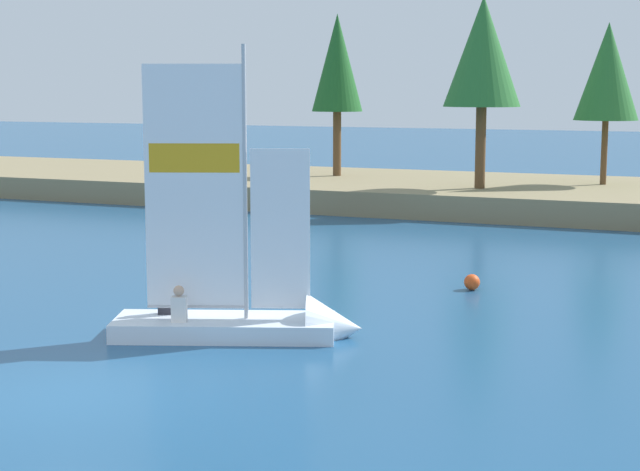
# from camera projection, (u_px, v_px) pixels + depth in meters

# --- Properties ---
(ground_plane) EXTENTS (200.00, 200.00, 0.00)m
(ground_plane) POSITION_uv_depth(u_px,v_px,m) (71.00, 394.00, 15.53)
(ground_plane) COLOR navy
(shore_bank) EXTENTS (80.00, 10.41, 0.92)m
(shore_bank) POSITION_uv_depth(u_px,v_px,m) (482.00, 194.00, 40.06)
(shore_bank) COLOR #897A56
(shore_bank) RESTS_ON ground
(shoreline_tree_left) EXTENTS (2.16, 2.16, 6.85)m
(shoreline_tree_left) POSITION_uv_depth(u_px,v_px,m) (337.00, 64.00, 42.57)
(shoreline_tree_left) COLOR brown
(shoreline_tree_left) RESTS_ON shore_bank
(shoreline_tree_midleft) EXTENTS (2.86, 2.86, 7.10)m
(shoreline_tree_midleft) POSITION_uv_depth(u_px,v_px,m) (483.00, 53.00, 37.12)
(shoreline_tree_midleft) COLOR brown
(shoreline_tree_midleft) RESTS_ON shore_bank
(shoreline_tree_centre) EXTENTS (2.46, 2.46, 6.25)m
(shoreline_tree_centre) POSITION_uv_depth(u_px,v_px,m) (607.00, 72.00, 38.72)
(shoreline_tree_centre) COLOR brown
(shoreline_tree_centre) RESTS_ON shore_bank
(sailboat) EXTENTS (4.88, 2.94, 5.95)m
(sailboat) POSITION_uv_depth(u_px,v_px,m) (267.00, 315.00, 19.03)
(sailboat) COLOR silver
(sailboat) RESTS_ON ground
(channel_buoy) EXTENTS (0.37, 0.37, 0.37)m
(channel_buoy) POSITION_uv_depth(u_px,v_px,m) (472.00, 282.00, 23.47)
(channel_buoy) COLOR #E54C19
(channel_buoy) RESTS_ON ground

